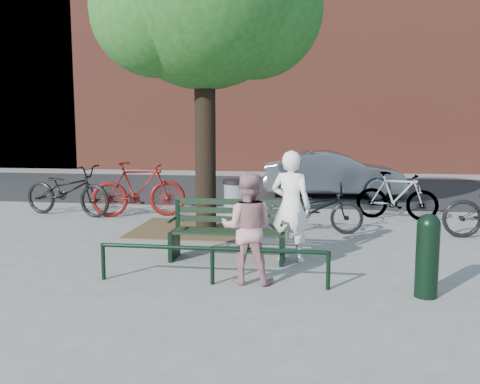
% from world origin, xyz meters
% --- Properties ---
extents(ground, '(90.00, 90.00, 0.00)m').
position_xyz_m(ground, '(0.00, 0.00, 0.00)').
color(ground, gray).
rests_on(ground, ground).
extents(dirt_pit, '(2.40, 2.00, 0.02)m').
position_xyz_m(dirt_pit, '(-1.00, 2.20, 0.01)').
color(dirt_pit, brown).
rests_on(dirt_pit, ground).
extents(road, '(40.00, 7.00, 0.01)m').
position_xyz_m(road, '(0.00, 8.50, 0.01)').
color(road, black).
rests_on(road, ground).
extents(townhouse_row, '(45.00, 4.00, 14.00)m').
position_xyz_m(townhouse_row, '(0.17, 16.00, 6.25)').
color(townhouse_row, brown).
rests_on(townhouse_row, ground).
extents(park_bench, '(1.74, 0.54, 0.97)m').
position_xyz_m(park_bench, '(-0.00, 0.08, 0.48)').
color(park_bench, black).
rests_on(park_bench, ground).
extents(guard_railing, '(3.06, 0.06, 0.51)m').
position_xyz_m(guard_railing, '(0.00, -1.20, 0.40)').
color(guard_railing, black).
rests_on(guard_railing, ground).
extents(person_left, '(0.71, 0.56, 1.69)m').
position_xyz_m(person_left, '(0.95, 0.15, 0.85)').
color(person_left, white).
rests_on(person_left, ground).
extents(person_right, '(0.72, 0.57, 1.47)m').
position_xyz_m(person_right, '(0.44, -1.05, 0.74)').
color(person_right, tan).
rests_on(person_right, ground).
extents(bollard, '(0.28, 0.28, 1.03)m').
position_xyz_m(bollard, '(2.68, -1.32, 0.55)').
color(bollard, black).
rests_on(bollard, ground).
extents(litter_bin, '(0.50, 0.50, 1.02)m').
position_xyz_m(litter_bin, '(-0.17, 2.00, 0.52)').
color(litter_bin, gray).
rests_on(litter_bin, ground).
extents(bicycle_a, '(2.29, 1.17, 1.15)m').
position_xyz_m(bicycle_a, '(-4.20, 3.32, 0.57)').
color(bicycle_a, black).
rests_on(bicycle_a, ground).
extents(bicycle_b, '(2.14, 1.13, 1.24)m').
position_xyz_m(bicycle_b, '(-2.57, 3.39, 0.62)').
color(bicycle_b, '#5F0F0D').
rests_on(bicycle_b, ground).
extents(bicycle_c, '(1.84, 0.69, 0.96)m').
position_xyz_m(bicycle_c, '(1.30, 2.20, 0.48)').
color(bicycle_c, black).
rests_on(bicycle_c, ground).
extents(bicycle_d, '(1.78, 0.83, 1.03)m').
position_xyz_m(bicycle_d, '(3.05, 3.87, 0.52)').
color(bicycle_d, gray).
rests_on(bicycle_d, ground).
extents(parked_car, '(3.92, 1.57, 1.27)m').
position_xyz_m(parked_car, '(1.78, 7.12, 0.63)').
color(parked_car, gray).
rests_on(parked_car, ground).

